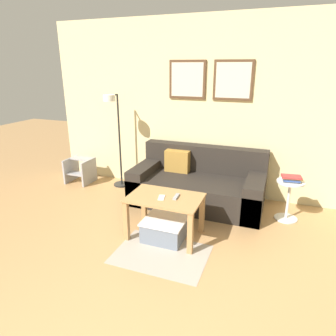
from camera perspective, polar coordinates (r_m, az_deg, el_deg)
The scene contains 11 objects.
wall_back at distance 4.43m, azimuth 11.04°, elevation 10.88°, with size 5.60×0.09×2.55m.
area_rug at distance 3.26m, azimuth -1.31°, elevation -16.06°, with size 0.96×0.69×0.01m, color #A39989.
couch at distance 4.30m, azimuth 5.69°, elevation -3.21°, with size 1.82×0.90×0.77m.
coffee_table at distance 3.39m, azimuth -0.60°, elevation -7.18°, with size 0.82×0.54×0.49m.
storage_bin at distance 3.47m, azimuth -0.56°, elevation -11.43°, with size 0.47×0.45×0.24m.
floor_lamp at distance 4.68m, azimuth -10.03°, elevation 6.85°, with size 0.27×0.45×1.48m.
side_table at distance 4.08m, azimuth 22.00°, elevation -5.09°, with size 0.34×0.34×0.52m.
book_stack at distance 4.00m, azimuth 22.45°, elevation -1.83°, with size 0.26×0.20×0.07m.
remote_control at distance 3.33m, azimuth 1.57°, elevation -5.48°, with size 0.04×0.15×0.02m, color #99999E.
cell_phone at distance 3.33m, azimuth -1.25°, elevation -5.64°, with size 0.07×0.14×0.01m, color silver.
step_stool at distance 5.25m, azimuth -16.42°, elevation -0.31°, with size 0.39×0.40×0.40m.
Camera 1 is at (0.76, -0.72, 1.87)m, focal length 32.00 mm.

